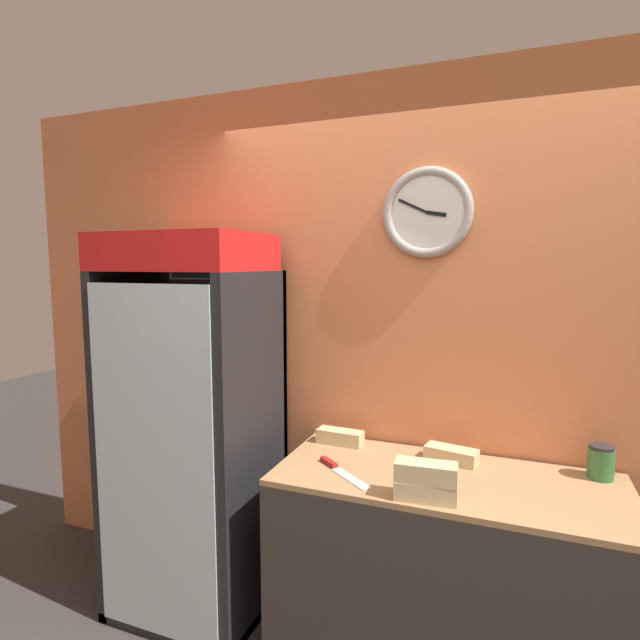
{
  "coord_description": "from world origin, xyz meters",
  "views": [
    {
      "loc": [
        0.24,
        -1.21,
        1.79
      ],
      "look_at": [
        -0.57,
        0.87,
        1.54
      ],
      "focal_mm": 28.0,
      "sensor_mm": 36.0,
      "label": 1
    }
  ],
  "objects_px": {
    "beverage_cooler": "(199,406)",
    "sandwich_flat_left": "(452,455)",
    "condiment_jar": "(601,462)",
    "chefs_knife": "(337,468)",
    "sandwich_flat_right": "(340,437)",
    "sandwich_stack_middle": "(426,472)",
    "sandwich_stack_bottom": "(425,490)"
  },
  "relations": [
    {
      "from": "condiment_jar",
      "to": "sandwich_stack_middle",
      "type": "bearing_deg",
      "value": -144.8
    },
    {
      "from": "chefs_knife",
      "to": "condiment_jar",
      "type": "distance_m",
      "value": 1.11
    },
    {
      "from": "beverage_cooler",
      "to": "sandwich_flat_left",
      "type": "relative_size",
      "value": 7.88
    },
    {
      "from": "sandwich_stack_middle",
      "to": "sandwich_flat_left",
      "type": "xyz_separation_m",
      "value": [
        0.05,
        0.42,
        -0.08
      ]
    },
    {
      "from": "condiment_jar",
      "to": "beverage_cooler",
      "type": "bearing_deg",
      "value": -174.45
    },
    {
      "from": "sandwich_flat_right",
      "to": "condiment_jar",
      "type": "bearing_deg",
      "value": 0.87
    },
    {
      "from": "sandwich_flat_left",
      "to": "sandwich_stack_middle",
      "type": "bearing_deg",
      "value": -97.12
    },
    {
      "from": "beverage_cooler",
      "to": "chefs_knife",
      "type": "distance_m",
      "value": 0.84
    },
    {
      "from": "sandwich_stack_bottom",
      "to": "sandwich_flat_left",
      "type": "xyz_separation_m",
      "value": [
        0.05,
        0.42,
        -0.0
      ]
    },
    {
      "from": "beverage_cooler",
      "to": "sandwich_flat_right",
      "type": "height_order",
      "value": "beverage_cooler"
    },
    {
      "from": "beverage_cooler",
      "to": "sandwich_flat_right",
      "type": "bearing_deg",
      "value": 12.86
    },
    {
      "from": "sandwich_stack_middle",
      "to": "condiment_jar",
      "type": "distance_m",
      "value": 0.8
    },
    {
      "from": "beverage_cooler",
      "to": "sandwich_stack_bottom",
      "type": "bearing_deg",
      "value": -12.93
    },
    {
      "from": "chefs_knife",
      "to": "sandwich_flat_right",
      "type": "bearing_deg",
      "value": 106.8
    },
    {
      "from": "sandwich_flat_left",
      "to": "condiment_jar",
      "type": "bearing_deg",
      "value": 4.3
    },
    {
      "from": "sandwich_stack_bottom",
      "to": "sandwich_flat_right",
      "type": "relative_size",
      "value": 1.03
    },
    {
      "from": "sandwich_stack_bottom",
      "to": "chefs_knife",
      "type": "relative_size",
      "value": 0.82
    },
    {
      "from": "sandwich_flat_left",
      "to": "sandwich_flat_right",
      "type": "distance_m",
      "value": 0.55
    },
    {
      "from": "beverage_cooler",
      "to": "sandwich_stack_middle",
      "type": "height_order",
      "value": "beverage_cooler"
    },
    {
      "from": "beverage_cooler",
      "to": "sandwich_flat_left",
      "type": "distance_m",
      "value": 1.28
    },
    {
      "from": "sandwich_stack_middle",
      "to": "sandwich_flat_left",
      "type": "relative_size",
      "value": 0.98
    },
    {
      "from": "sandwich_stack_bottom",
      "to": "sandwich_flat_right",
      "type": "height_order",
      "value": "sandwich_stack_bottom"
    },
    {
      "from": "sandwich_stack_bottom",
      "to": "sandwich_flat_left",
      "type": "bearing_deg",
      "value": 82.88
    },
    {
      "from": "sandwich_flat_left",
      "to": "chefs_knife",
      "type": "relative_size",
      "value": 0.83
    },
    {
      "from": "sandwich_stack_middle",
      "to": "sandwich_flat_left",
      "type": "distance_m",
      "value": 0.43
    },
    {
      "from": "sandwich_stack_bottom",
      "to": "chefs_knife",
      "type": "bearing_deg",
      "value": 161.33
    },
    {
      "from": "beverage_cooler",
      "to": "sandwich_flat_left",
      "type": "xyz_separation_m",
      "value": [
        1.27,
        0.14,
        -0.13
      ]
    },
    {
      "from": "condiment_jar",
      "to": "sandwich_flat_right",
      "type": "bearing_deg",
      "value": -179.13
    },
    {
      "from": "beverage_cooler",
      "to": "sandwich_stack_middle",
      "type": "xyz_separation_m",
      "value": [
        1.22,
        -0.28,
        -0.05
      ]
    },
    {
      "from": "sandwich_stack_middle",
      "to": "sandwich_stack_bottom",
      "type": "bearing_deg",
      "value": 0.0
    },
    {
      "from": "beverage_cooler",
      "to": "sandwich_stack_bottom",
      "type": "height_order",
      "value": "beverage_cooler"
    },
    {
      "from": "sandwich_stack_middle",
      "to": "chefs_knife",
      "type": "xyz_separation_m",
      "value": [
        -0.4,
        0.14,
        -0.1
      ]
    }
  ]
}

